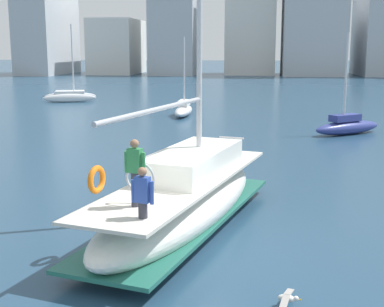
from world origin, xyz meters
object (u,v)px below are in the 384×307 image
at_px(moored_sloop_near, 347,126).
at_px(moored_catamaran, 70,95).
at_px(moored_sloop_far, 184,109).
at_px(main_sailboat, 185,198).
at_px(seagull, 287,298).

xyz_separation_m(moored_sloop_near, moored_catamaran, (-23.05, 17.20, 0.06)).
height_order(moored_sloop_near, moored_sloop_far, moored_sloop_near).
relative_size(moored_sloop_near, moored_sloop_far, 1.01).
bearing_deg(main_sailboat, moored_sloop_near, 67.69).
bearing_deg(moored_sloop_near, moored_sloop_far, 145.34).
bearing_deg(moored_catamaran, main_sailboat, -65.94).
distance_m(moored_sloop_near, moored_sloop_far, 13.15).
bearing_deg(moored_sloop_near, moored_catamaran, 143.27).
bearing_deg(moored_sloop_far, seagull, -78.45).
bearing_deg(seagull, moored_catamaran, 114.84).
xyz_separation_m(main_sailboat, moored_sloop_far, (-3.45, 25.42, -0.40)).
bearing_deg(moored_sloop_near, main_sailboat, -112.31).
bearing_deg(moored_catamaran, moored_sloop_far, -38.48).
bearing_deg(main_sailboat, seagull, -59.34).
height_order(moored_sloop_near, seagull, moored_sloop_near).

